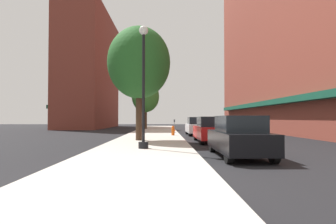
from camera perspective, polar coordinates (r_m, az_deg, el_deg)
ground_plane at (r=25.01m, az=6.08°, el=-4.89°), size 90.00×90.00×0.00m
sidewalk_slab at (r=25.85m, az=-3.05°, el=-4.64°), size 4.80×50.00×0.12m
building_right_brick at (r=34.10m, az=24.90°, el=19.02°), size 6.80×40.00×26.73m
building_far_background at (r=46.05m, az=-16.10°, el=8.32°), size 6.80×18.00×18.50m
lamppost at (r=13.02m, az=-5.22°, el=5.93°), size 0.48×0.48×5.90m
fire_hydrant at (r=22.73m, az=1.07°, el=-3.94°), size 0.33×0.26×0.79m
parking_meter_near at (r=27.61m, az=1.35°, el=-2.58°), size 0.14×0.09×1.31m
tree_near at (r=18.10m, az=-6.17°, el=10.29°), size 4.13×4.13×7.48m
tree_mid at (r=36.71m, az=-4.79°, el=3.25°), size 3.72×3.72×6.52m
car_black at (r=11.18m, az=14.78°, el=-5.14°), size 1.80×4.30×1.66m
car_red at (r=17.55m, az=9.02°, el=-3.76°), size 1.80×4.30×1.66m
car_white at (r=24.85m, az=6.11°, el=-3.04°), size 1.80×4.30×1.66m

